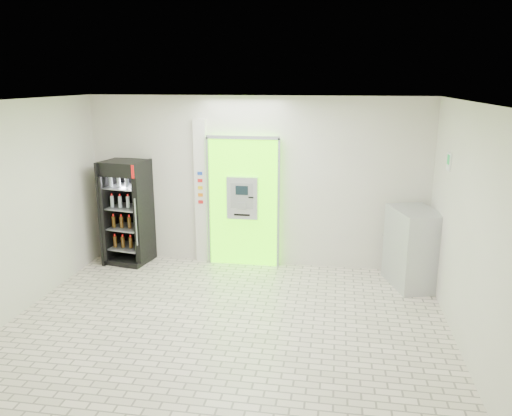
# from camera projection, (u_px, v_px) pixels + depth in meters

# --- Properties ---
(ground) EXTENTS (6.00, 6.00, 0.00)m
(ground) POSITION_uv_depth(u_px,v_px,m) (226.00, 327.00, 6.78)
(ground) COLOR beige
(ground) RESTS_ON ground
(room_shell) EXTENTS (6.00, 6.00, 6.00)m
(room_shell) POSITION_uv_depth(u_px,v_px,m) (224.00, 195.00, 6.32)
(room_shell) COLOR silver
(room_shell) RESTS_ON ground
(atm_assembly) EXTENTS (1.30, 0.24, 2.33)m
(atm_assembly) POSITION_uv_depth(u_px,v_px,m) (244.00, 201.00, 8.83)
(atm_assembly) COLOR #57FF03
(atm_assembly) RESTS_ON ground
(pillar) EXTENTS (0.22, 0.11, 2.60)m
(pillar) POSITION_uv_depth(u_px,v_px,m) (201.00, 192.00, 8.95)
(pillar) COLOR silver
(pillar) RESTS_ON ground
(beverage_cooler) EXTENTS (0.80, 0.76, 1.88)m
(beverage_cooler) POSITION_uv_depth(u_px,v_px,m) (127.00, 214.00, 9.00)
(beverage_cooler) COLOR black
(beverage_cooler) RESTS_ON ground
(steel_cabinet) EXTENTS (0.90, 1.09, 1.27)m
(steel_cabinet) POSITION_uv_depth(u_px,v_px,m) (413.00, 248.00, 8.01)
(steel_cabinet) COLOR #AFB2B7
(steel_cabinet) RESTS_ON ground
(exit_sign) EXTENTS (0.02, 0.22, 0.26)m
(exit_sign) POSITION_uv_depth(u_px,v_px,m) (449.00, 162.00, 7.12)
(exit_sign) COLOR white
(exit_sign) RESTS_ON room_shell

